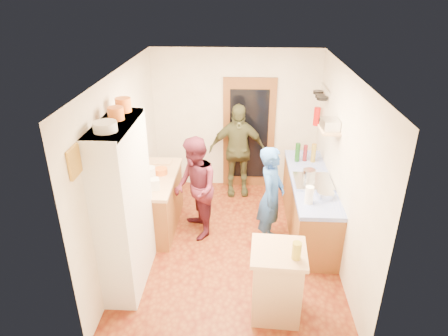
# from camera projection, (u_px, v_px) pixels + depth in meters

# --- Properties ---
(floor) EXTENTS (3.00, 4.00, 0.02)m
(floor) POSITION_uv_depth(u_px,v_px,m) (231.00, 245.00, 6.07)
(floor) COLOR brown
(floor) RESTS_ON ground
(ceiling) EXTENTS (3.00, 4.00, 0.02)m
(ceiling) POSITION_uv_depth(u_px,v_px,m) (233.00, 72.00, 4.94)
(ceiling) COLOR silver
(ceiling) RESTS_ON ground
(wall_back) EXTENTS (3.00, 0.02, 2.60)m
(wall_back) POSITION_uv_depth(u_px,v_px,m) (235.00, 120.00, 7.32)
(wall_back) COLOR silver
(wall_back) RESTS_ON ground
(wall_front) EXTENTS (3.00, 0.02, 2.60)m
(wall_front) POSITION_uv_depth(u_px,v_px,m) (225.00, 260.00, 3.69)
(wall_front) COLOR silver
(wall_front) RESTS_ON ground
(wall_left) EXTENTS (0.02, 4.00, 2.60)m
(wall_left) POSITION_uv_depth(u_px,v_px,m) (124.00, 165.00, 5.57)
(wall_left) COLOR silver
(wall_left) RESTS_ON ground
(wall_right) EXTENTS (0.02, 4.00, 2.60)m
(wall_right) POSITION_uv_depth(u_px,v_px,m) (343.00, 169.00, 5.43)
(wall_right) COLOR silver
(wall_right) RESTS_ON ground
(door_frame) EXTENTS (0.95, 0.06, 2.10)m
(door_frame) POSITION_uv_depth(u_px,v_px,m) (249.00, 134.00, 7.38)
(door_frame) COLOR brown
(door_frame) RESTS_ON ground
(door_glass) EXTENTS (0.70, 0.02, 1.70)m
(door_glass) POSITION_uv_depth(u_px,v_px,m) (249.00, 135.00, 7.34)
(door_glass) COLOR black
(door_glass) RESTS_ON door_frame
(hutch_body) EXTENTS (0.40, 1.20, 2.20)m
(hutch_body) POSITION_uv_depth(u_px,v_px,m) (125.00, 207.00, 4.93)
(hutch_body) COLOR silver
(hutch_body) RESTS_ON ground
(hutch_top_shelf) EXTENTS (0.40, 1.14, 0.04)m
(hutch_top_shelf) POSITION_uv_depth(u_px,v_px,m) (114.00, 124.00, 4.46)
(hutch_top_shelf) COLOR silver
(hutch_top_shelf) RESTS_ON hutch_body
(plate_stack) EXTENTS (0.25, 0.25, 0.10)m
(plate_stack) POSITION_uv_depth(u_px,v_px,m) (105.00, 127.00, 4.17)
(plate_stack) COLOR white
(plate_stack) RESTS_ON hutch_top_shelf
(orange_pot_a) EXTENTS (0.18, 0.18, 0.15)m
(orange_pot_a) POSITION_uv_depth(u_px,v_px,m) (116.00, 113.00, 4.51)
(orange_pot_a) COLOR orange
(orange_pot_a) RESTS_ON hutch_top_shelf
(orange_pot_b) EXTENTS (0.19, 0.19, 0.17)m
(orange_pot_b) POSITION_uv_depth(u_px,v_px,m) (123.00, 105.00, 4.78)
(orange_pot_b) COLOR orange
(orange_pot_b) RESTS_ON hutch_top_shelf
(left_counter_base) EXTENTS (0.60, 1.40, 0.85)m
(left_counter_base) POSITION_uv_depth(u_px,v_px,m) (157.00, 203.00, 6.34)
(left_counter_base) COLOR brown
(left_counter_base) RESTS_ON ground
(left_counter_top) EXTENTS (0.64, 1.44, 0.05)m
(left_counter_top) POSITION_uv_depth(u_px,v_px,m) (155.00, 178.00, 6.15)
(left_counter_top) COLOR tan
(left_counter_top) RESTS_ON left_counter_base
(toaster) EXTENTS (0.25, 0.20, 0.16)m
(toaster) POSITION_uv_depth(u_px,v_px,m) (152.00, 184.00, 5.72)
(toaster) COLOR white
(toaster) RESTS_ON left_counter_top
(kettle) EXTENTS (0.21, 0.21, 0.20)m
(kettle) POSITION_uv_depth(u_px,v_px,m) (149.00, 174.00, 6.00)
(kettle) COLOR white
(kettle) RESTS_ON left_counter_top
(orange_bowl) EXTENTS (0.25, 0.25, 0.09)m
(orange_bowl) POSITION_uv_depth(u_px,v_px,m) (161.00, 171.00, 6.20)
(orange_bowl) COLOR orange
(orange_bowl) RESTS_ON left_counter_top
(chopping_board) EXTENTS (0.31, 0.23, 0.02)m
(chopping_board) POSITION_uv_depth(u_px,v_px,m) (162.00, 162.00, 6.59)
(chopping_board) COLOR tan
(chopping_board) RESTS_ON left_counter_top
(right_counter_base) EXTENTS (0.60, 2.20, 0.84)m
(right_counter_base) POSITION_uv_depth(u_px,v_px,m) (309.00, 206.00, 6.28)
(right_counter_base) COLOR brown
(right_counter_base) RESTS_ON ground
(right_counter_top) EXTENTS (0.62, 2.22, 0.06)m
(right_counter_top) POSITION_uv_depth(u_px,v_px,m) (311.00, 180.00, 6.08)
(right_counter_top) COLOR #1633C3
(right_counter_top) RESTS_ON right_counter_base
(hob) EXTENTS (0.55, 0.58, 0.04)m
(hob) POSITION_uv_depth(u_px,v_px,m) (313.00, 182.00, 5.94)
(hob) COLOR silver
(hob) RESTS_ON right_counter_top
(pot_on_hob) EXTENTS (0.19, 0.19, 0.12)m
(pot_on_hob) POSITION_uv_depth(u_px,v_px,m) (309.00, 173.00, 6.00)
(pot_on_hob) COLOR silver
(pot_on_hob) RESTS_ON hob
(bottle_a) EXTENTS (0.09, 0.09, 0.32)m
(bottle_a) POSITION_uv_depth(u_px,v_px,m) (298.00, 152.00, 6.58)
(bottle_a) COLOR #143F14
(bottle_a) RESTS_ON right_counter_top
(bottle_b) EXTENTS (0.09, 0.09, 0.28)m
(bottle_b) POSITION_uv_depth(u_px,v_px,m) (305.00, 153.00, 6.61)
(bottle_b) COLOR #591419
(bottle_b) RESTS_ON right_counter_top
(bottle_c) EXTENTS (0.09, 0.09, 0.31)m
(bottle_c) POSITION_uv_depth(u_px,v_px,m) (314.00, 153.00, 6.56)
(bottle_c) COLOR olive
(bottle_c) RESTS_ON right_counter_top
(paper_towel) EXTENTS (0.13, 0.13, 0.25)m
(paper_towel) POSITION_uv_depth(u_px,v_px,m) (309.00, 195.00, 5.35)
(paper_towel) COLOR white
(paper_towel) RESTS_ON right_counter_top
(mixing_bowl) EXTENTS (0.30, 0.30, 0.09)m
(mixing_bowl) POSITION_uv_depth(u_px,v_px,m) (325.00, 195.00, 5.53)
(mixing_bowl) COLOR silver
(mixing_bowl) RESTS_ON right_counter_top
(island_base) EXTENTS (0.58, 0.58, 0.86)m
(island_base) POSITION_uv_depth(u_px,v_px,m) (277.00, 284.00, 4.65)
(island_base) COLOR tan
(island_base) RESTS_ON ground
(island_top) EXTENTS (0.65, 0.65, 0.05)m
(island_top) POSITION_uv_depth(u_px,v_px,m) (279.00, 252.00, 4.46)
(island_top) COLOR tan
(island_top) RESTS_ON island_base
(cutting_board) EXTENTS (0.37, 0.30, 0.02)m
(cutting_board) POSITION_uv_depth(u_px,v_px,m) (274.00, 248.00, 4.50)
(cutting_board) COLOR white
(cutting_board) RESTS_ON island_top
(oil_jar) EXTENTS (0.11, 0.11, 0.20)m
(oil_jar) POSITION_uv_depth(u_px,v_px,m) (297.00, 251.00, 4.28)
(oil_jar) COLOR #AD9E2D
(oil_jar) RESTS_ON island_top
(pan_rail) EXTENTS (0.02, 0.65, 0.02)m
(pan_rail) POSITION_uv_depth(u_px,v_px,m) (325.00, 87.00, 6.49)
(pan_rail) COLOR silver
(pan_rail) RESTS_ON wall_right
(pan_hang_a) EXTENTS (0.18, 0.18, 0.05)m
(pan_hang_a) POSITION_uv_depth(u_px,v_px,m) (322.00, 98.00, 6.39)
(pan_hang_a) COLOR black
(pan_hang_a) RESTS_ON pan_rail
(pan_hang_b) EXTENTS (0.16, 0.16, 0.05)m
(pan_hang_b) POSITION_uv_depth(u_px,v_px,m) (320.00, 96.00, 6.58)
(pan_hang_b) COLOR black
(pan_hang_b) RESTS_ON pan_rail
(pan_hang_c) EXTENTS (0.17, 0.17, 0.05)m
(pan_hang_c) POSITION_uv_depth(u_px,v_px,m) (318.00, 92.00, 6.76)
(pan_hang_c) COLOR black
(pan_hang_c) RESTS_ON pan_rail
(wall_shelf) EXTENTS (0.26, 0.42, 0.03)m
(wall_shelf) POSITION_uv_depth(u_px,v_px,m) (329.00, 130.00, 5.67)
(wall_shelf) COLOR tan
(wall_shelf) RESTS_ON wall_right
(radio) EXTENTS (0.24, 0.31, 0.15)m
(radio) POSITION_uv_depth(u_px,v_px,m) (330.00, 124.00, 5.64)
(radio) COLOR silver
(radio) RESTS_ON wall_shelf
(ext_bracket) EXTENTS (0.06, 0.10, 0.04)m
(ext_bracket) POSITION_uv_depth(u_px,v_px,m) (320.00, 119.00, 6.90)
(ext_bracket) COLOR black
(ext_bracket) RESTS_ON wall_right
(fire_extinguisher) EXTENTS (0.11, 0.11, 0.32)m
(fire_extinguisher) POSITION_uv_depth(u_px,v_px,m) (317.00, 116.00, 6.89)
(fire_extinguisher) COLOR red
(fire_extinguisher) RESTS_ON wall_right
(picture_frame) EXTENTS (0.03, 0.25, 0.30)m
(picture_frame) POSITION_uv_depth(u_px,v_px,m) (74.00, 162.00, 3.85)
(picture_frame) COLOR gold
(picture_frame) RESTS_ON wall_left
(person_hob) EXTENTS (0.52, 0.65, 1.56)m
(person_hob) POSITION_uv_depth(u_px,v_px,m) (273.00, 198.00, 5.78)
(person_hob) COLOR #254E9B
(person_hob) RESTS_ON ground
(person_left) EXTENTS (0.84, 0.94, 1.60)m
(person_left) POSITION_uv_depth(u_px,v_px,m) (197.00, 187.00, 6.02)
(person_left) COLOR #4D1827
(person_left) RESTS_ON ground
(person_back) EXTENTS (1.04, 0.51, 1.72)m
(person_back) POSITION_uv_depth(u_px,v_px,m) (238.00, 150.00, 7.17)
(person_back) COLOR #3D3E23
(person_back) RESTS_ON ground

